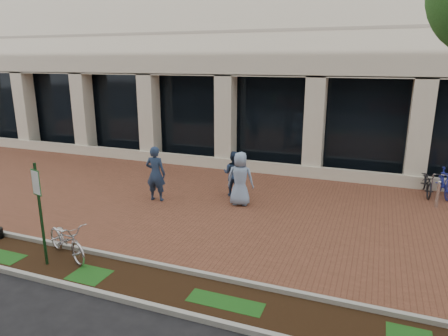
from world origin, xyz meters
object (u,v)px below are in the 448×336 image
(locked_bicycle, at_px, (67,239))
(pedestrian_mid, at_px, (234,174))
(pedestrian_right, at_px, (240,179))
(bollard, at_px, (438,194))
(parking_sign, at_px, (39,202))
(pedestrian_left, at_px, (156,174))

(locked_bicycle, distance_m, pedestrian_mid, 6.43)
(pedestrian_right, xyz_separation_m, bollard, (6.29, 2.16, -0.45))
(parking_sign, height_order, pedestrian_mid, parking_sign)
(pedestrian_left, distance_m, bollard, 9.64)
(pedestrian_mid, bearing_deg, locked_bicycle, 72.40)
(parking_sign, xyz_separation_m, bollard, (9.33, 7.85, -1.14))
(parking_sign, distance_m, pedestrian_right, 6.48)
(locked_bicycle, bearing_deg, bollard, -28.18)
(parking_sign, bearing_deg, pedestrian_right, 77.82)
(pedestrian_left, relative_size, bollard, 2.06)
(pedestrian_mid, height_order, bollard, pedestrian_mid)
(locked_bicycle, distance_m, pedestrian_left, 4.56)
(locked_bicycle, relative_size, pedestrian_right, 0.99)
(pedestrian_mid, xyz_separation_m, pedestrian_right, (0.53, -0.82, 0.10))
(pedestrian_left, distance_m, pedestrian_right, 2.99)
(pedestrian_left, relative_size, pedestrian_mid, 1.17)
(parking_sign, relative_size, pedestrian_mid, 1.54)
(pedestrian_left, height_order, pedestrian_mid, pedestrian_left)
(parking_sign, relative_size, locked_bicycle, 1.40)
(pedestrian_mid, height_order, pedestrian_right, pedestrian_right)
(locked_bicycle, height_order, pedestrian_mid, pedestrian_mid)
(pedestrian_mid, bearing_deg, bollard, -165.54)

